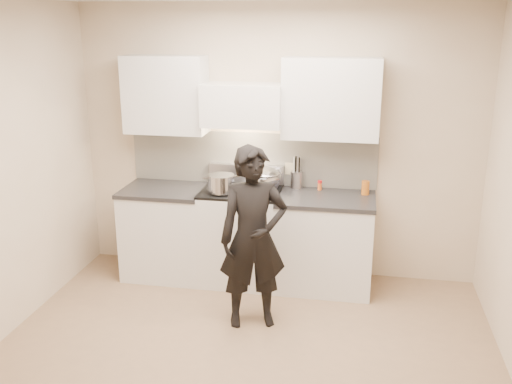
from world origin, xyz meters
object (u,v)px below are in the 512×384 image
(stove, at_px, (241,235))
(counter_right, at_px, (325,242))
(person, at_px, (253,238))
(wok, at_px, (263,176))
(utensil_crock, at_px, (296,178))

(stove, bearing_deg, counter_right, 0.00)
(person, bearing_deg, counter_right, 38.14)
(counter_right, bearing_deg, stove, -180.00)
(wok, distance_m, utensil_crock, 0.35)
(stove, height_order, utensil_crock, utensil_crock)
(stove, xyz_separation_m, utensil_crock, (0.51, 0.25, 0.54))
(wok, bearing_deg, stove, -153.47)
(wok, xyz_separation_m, person, (0.08, -0.93, -0.28))
(wok, distance_m, person, 0.98)
(wok, xyz_separation_m, utensil_crock, (0.31, 0.15, -0.04))
(wok, relative_size, utensil_crock, 1.47)
(stove, distance_m, utensil_crock, 0.79)
(counter_right, height_order, wok, wok)
(counter_right, bearing_deg, wok, 171.02)
(utensil_crock, bearing_deg, person, -102.11)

